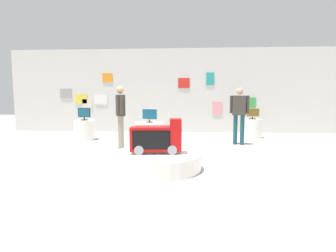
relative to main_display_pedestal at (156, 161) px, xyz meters
name	(u,v)px	position (x,y,z in m)	size (l,w,h in m)	color
ground_plane	(157,166)	(0.00, 0.22, -0.16)	(30.00, 30.00, 0.00)	#B2ADA3
back_wall_display	(171,91)	(-0.01, 5.57, 1.49)	(12.99, 0.13, 3.29)	silver
main_display_pedestal	(156,161)	(0.00, 0.00, 0.00)	(1.78, 1.78, 0.31)	white
novelty_firetruck_tv	(157,139)	(0.02, -0.01, 0.44)	(1.01, 0.45, 0.68)	gray
display_pedestal_left_rear	(252,128)	(2.88, 4.27, 0.17)	(0.66, 0.66, 0.65)	white
tv_on_left_rear	(253,113)	(2.88, 4.27, 0.69)	(0.45, 0.24, 0.38)	black
display_pedestal_center_rear	(150,133)	(-0.50, 2.82, 0.17)	(0.87, 0.87, 0.65)	white
tv_on_center_rear	(150,115)	(-0.50, 2.82, 0.71)	(0.48, 0.20, 0.41)	black
display_pedestal_right_rear	(85,130)	(-2.74, 3.44, 0.17)	(0.66, 0.66, 0.65)	white
tv_on_right_rear	(84,114)	(-2.74, 3.43, 0.71)	(0.43, 0.23, 0.40)	black
shopper_browsing_near_truck	(121,113)	(-1.10, 1.68, 0.84)	(0.32, 0.53, 1.69)	gray
shopper_browsing_rear	(239,111)	(2.15, 2.87, 0.83)	(0.54, 0.31, 1.68)	#194751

